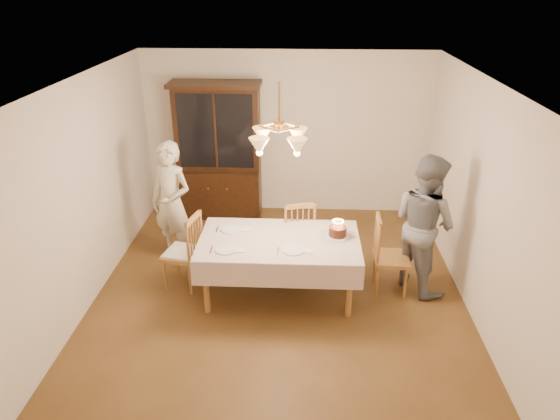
# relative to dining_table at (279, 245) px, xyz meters

# --- Properties ---
(ground) EXTENTS (5.00, 5.00, 0.00)m
(ground) POSITION_rel_dining_table_xyz_m (0.00, 0.00, -0.68)
(ground) COLOR #563718
(ground) RESTS_ON ground
(room_shell) EXTENTS (5.00, 5.00, 5.00)m
(room_shell) POSITION_rel_dining_table_xyz_m (0.00, 0.00, 0.90)
(room_shell) COLOR white
(room_shell) RESTS_ON ground
(dining_table) EXTENTS (1.90, 1.10, 0.76)m
(dining_table) POSITION_rel_dining_table_xyz_m (0.00, 0.00, 0.00)
(dining_table) COLOR #94602B
(dining_table) RESTS_ON ground
(china_hutch) EXTENTS (1.38, 0.54, 2.16)m
(china_hutch) POSITION_rel_dining_table_xyz_m (-1.07, 2.25, 0.36)
(china_hutch) COLOR black
(china_hutch) RESTS_ON ground
(chair_far_side) EXTENTS (0.54, 0.52, 1.00)m
(chair_far_side) POSITION_rel_dining_table_xyz_m (0.19, 0.67, -0.24)
(chair_far_side) COLOR #94602B
(chair_far_side) RESTS_ON ground
(chair_left_end) EXTENTS (0.51, 0.52, 1.00)m
(chair_left_end) POSITION_rel_dining_table_xyz_m (-1.20, 0.13, -0.23)
(chair_left_end) COLOR #94602B
(chair_left_end) RESTS_ON ground
(chair_right_end) EXTENTS (0.44, 0.46, 1.00)m
(chair_right_end) POSITION_rel_dining_table_xyz_m (1.35, 0.15, -0.24)
(chair_right_end) COLOR #94602B
(chair_right_end) RESTS_ON ground
(elderly_woman) EXTENTS (0.72, 0.62, 1.67)m
(elderly_woman) POSITION_rel_dining_table_xyz_m (-1.48, 0.80, 0.15)
(elderly_woman) COLOR #EEE5C9
(elderly_woman) RESTS_ON ground
(adult_in_grey) EXTENTS (1.01, 1.07, 1.74)m
(adult_in_grey) POSITION_rel_dining_table_xyz_m (1.74, 0.28, 0.19)
(adult_in_grey) COLOR slate
(adult_in_grey) RESTS_ON ground
(birthday_cake) EXTENTS (0.30, 0.30, 0.21)m
(birthday_cake) POSITION_rel_dining_table_xyz_m (0.69, 0.11, 0.13)
(birthday_cake) COLOR white
(birthday_cake) RESTS_ON dining_table
(place_setting_near_left) EXTENTS (0.39, 0.24, 0.02)m
(place_setting_near_left) POSITION_rel_dining_table_xyz_m (-0.58, -0.28, 0.08)
(place_setting_near_left) COLOR white
(place_setting_near_left) RESTS_ON dining_table
(place_setting_near_right) EXTENTS (0.40, 0.25, 0.02)m
(place_setting_near_right) POSITION_rel_dining_table_xyz_m (0.19, -0.26, 0.08)
(place_setting_near_right) COLOR white
(place_setting_near_right) RESTS_ON dining_table
(place_setting_far_left) EXTENTS (0.41, 0.26, 0.02)m
(place_setting_far_left) POSITION_rel_dining_table_xyz_m (-0.59, 0.22, 0.08)
(place_setting_far_left) COLOR white
(place_setting_far_left) RESTS_ON dining_table
(chandelier) EXTENTS (0.62, 0.62, 0.73)m
(chandelier) POSITION_rel_dining_table_xyz_m (-0.00, -0.00, 1.29)
(chandelier) COLOR #BF8C3F
(chandelier) RESTS_ON ground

